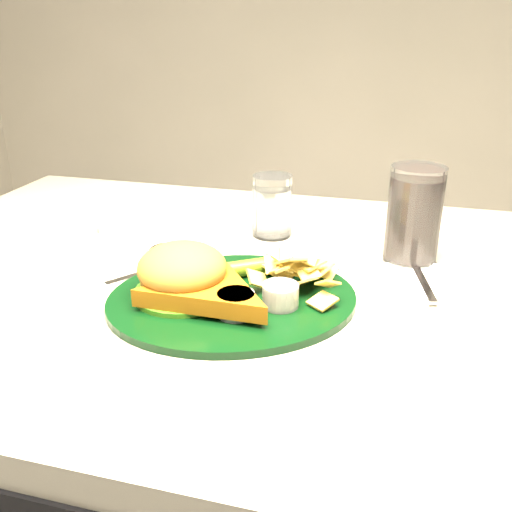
{
  "coord_description": "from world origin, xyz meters",
  "views": [
    {
      "loc": [
        0.2,
        -0.71,
        1.09
      ],
      "look_at": [
        0.02,
        -0.04,
        0.8
      ],
      "focal_mm": 40.0,
      "sensor_mm": 36.0,
      "label": 1
    }
  ],
  "objects_px": {
    "table": "(254,478)",
    "cola_glass": "(414,215)",
    "water_glass": "(272,206)",
    "fork_napkin": "(423,279)",
    "dinner_plate": "(232,277)"
  },
  "relations": [
    {
      "from": "water_glass",
      "to": "cola_glass",
      "type": "bearing_deg",
      "value": -12.61
    },
    {
      "from": "water_glass",
      "to": "cola_glass",
      "type": "xyz_separation_m",
      "value": [
        0.23,
        -0.05,
        0.02
      ]
    },
    {
      "from": "water_glass",
      "to": "table",
      "type": "bearing_deg",
      "value": -85.5
    },
    {
      "from": "water_glass",
      "to": "fork_napkin",
      "type": "distance_m",
      "value": 0.28
    },
    {
      "from": "table",
      "to": "fork_napkin",
      "type": "height_order",
      "value": "fork_napkin"
    },
    {
      "from": "dinner_plate",
      "to": "water_glass",
      "type": "xyz_separation_m",
      "value": [
        -0.01,
        0.25,
        0.02
      ]
    },
    {
      "from": "cola_glass",
      "to": "fork_napkin",
      "type": "height_order",
      "value": "cola_glass"
    },
    {
      "from": "cola_glass",
      "to": "fork_napkin",
      "type": "distance_m",
      "value": 0.1
    },
    {
      "from": "dinner_plate",
      "to": "fork_napkin",
      "type": "bearing_deg",
      "value": 3.48
    },
    {
      "from": "table",
      "to": "water_glass",
      "type": "distance_m",
      "value": 0.46
    },
    {
      "from": "table",
      "to": "cola_glass",
      "type": "relative_size",
      "value": 8.29
    },
    {
      "from": "dinner_plate",
      "to": "cola_glass",
      "type": "bearing_deg",
      "value": 18.08
    },
    {
      "from": "dinner_plate",
      "to": "water_glass",
      "type": "distance_m",
      "value": 0.25
    },
    {
      "from": "table",
      "to": "dinner_plate",
      "type": "distance_m",
      "value": 0.42
    },
    {
      "from": "cola_glass",
      "to": "fork_napkin",
      "type": "bearing_deg",
      "value": -74.87
    }
  ]
}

